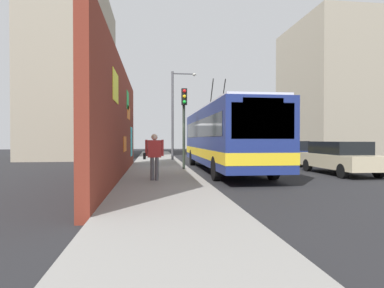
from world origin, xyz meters
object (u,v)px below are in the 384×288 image
object	(u,v)px
city_bus	(224,136)
pedestrian_near_wall	(154,153)
parked_car_champagne	(339,157)
traffic_light	(184,115)
parked_car_navy	(288,152)
street_lamp	(175,109)

from	to	relation	value
city_bus	pedestrian_near_wall	world-z (taller)	city_bus
city_bus	parked_car_champagne	distance (m)	5.75
parked_car_champagne	pedestrian_near_wall	xyz separation A→B (m)	(-2.42, 8.91, 0.34)
city_bus	traffic_light	world-z (taller)	city_bus
city_bus	parked_car_navy	world-z (taller)	city_bus
city_bus	pedestrian_near_wall	size ratio (longest dim) A/B	7.09
pedestrian_near_wall	city_bus	bearing A→B (deg)	-38.59
city_bus	parked_car_champagne	bearing A→B (deg)	-113.23
city_bus	parked_car_champagne	xyz separation A→B (m)	(-2.23, -5.20, -1.02)
pedestrian_near_wall	street_lamp	world-z (taller)	street_lamp
parked_car_navy	pedestrian_near_wall	distance (m)	12.25
street_lamp	parked_car_navy	bearing A→B (deg)	-119.01
pedestrian_near_wall	street_lamp	size ratio (longest dim) A/B	0.26
parked_car_champagne	city_bus	bearing A→B (deg)	66.77
traffic_light	street_lamp	world-z (taller)	street_lamp
parked_car_navy	street_lamp	bearing A→B (deg)	60.99
parked_car_navy	pedestrian_near_wall	world-z (taller)	pedestrian_near_wall
city_bus	street_lamp	xyz separation A→B (m)	(7.76, 2.04, 2.14)
parked_car_champagne	parked_car_navy	world-z (taller)	same
city_bus	street_lamp	bearing A→B (deg)	14.70
parked_car_navy	pedestrian_near_wall	bearing A→B (deg)	133.31
parked_car_navy	pedestrian_near_wall	size ratio (longest dim) A/B	2.75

